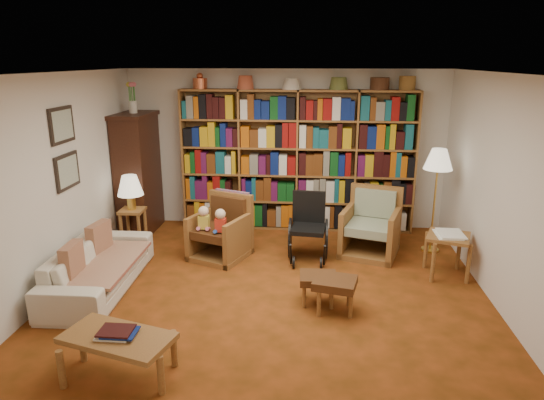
# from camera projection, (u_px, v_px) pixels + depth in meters

# --- Properties ---
(floor) EXTENTS (5.00, 5.00, 0.00)m
(floor) POSITION_uv_depth(u_px,v_px,m) (271.00, 293.00, 5.67)
(floor) COLOR #8F3D16
(floor) RESTS_ON ground
(ceiling) EXTENTS (5.00, 5.00, 0.00)m
(ceiling) POSITION_uv_depth(u_px,v_px,m) (271.00, 73.00, 4.97)
(ceiling) COLOR white
(ceiling) RESTS_ON wall_back
(wall_back) EXTENTS (5.00, 0.00, 5.00)m
(wall_back) POSITION_uv_depth(u_px,v_px,m) (285.00, 150.00, 7.71)
(wall_back) COLOR silver
(wall_back) RESTS_ON floor
(wall_front) EXTENTS (5.00, 0.00, 5.00)m
(wall_front) POSITION_uv_depth(u_px,v_px,m) (234.00, 298.00, 2.93)
(wall_front) COLOR silver
(wall_front) RESTS_ON floor
(wall_left) EXTENTS (0.00, 5.00, 5.00)m
(wall_left) POSITION_uv_depth(u_px,v_px,m) (54.00, 185.00, 5.53)
(wall_left) COLOR silver
(wall_left) RESTS_ON floor
(wall_right) EXTENTS (0.00, 5.00, 5.00)m
(wall_right) POSITION_uv_depth(u_px,v_px,m) (507.00, 196.00, 5.11)
(wall_right) COLOR silver
(wall_right) RESTS_ON floor
(bookshelf) EXTENTS (3.60, 0.30, 2.42)m
(bookshelf) POSITION_uv_depth(u_px,v_px,m) (297.00, 157.00, 7.56)
(bookshelf) COLOR olive
(bookshelf) RESTS_ON floor
(curio_cabinet) EXTENTS (0.50, 0.95, 2.40)m
(curio_cabinet) POSITION_uv_depth(u_px,v_px,m) (138.00, 172.00, 7.51)
(curio_cabinet) COLOR #34190E
(curio_cabinet) RESTS_ON floor
(framed_pictures) EXTENTS (0.03, 0.52, 0.97)m
(framed_pictures) POSITION_uv_depth(u_px,v_px,m) (65.00, 148.00, 5.71)
(framed_pictures) COLOR black
(framed_pictures) RESTS_ON wall_left
(sofa) EXTENTS (1.91, 0.80, 0.55)m
(sofa) POSITION_uv_depth(u_px,v_px,m) (99.00, 266.00, 5.74)
(sofa) COLOR beige
(sofa) RESTS_ON floor
(sofa_throw) EXTENTS (0.75, 1.38, 0.04)m
(sofa_throw) POSITION_uv_depth(u_px,v_px,m) (103.00, 265.00, 5.73)
(sofa_throw) COLOR beige
(sofa_throw) RESTS_ON sofa
(cushion_left) EXTENTS (0.18, 0.40, 0.39)m
(cushion_left) POSITION_uv_depth(u_px,v_px,m) (100.00, 242.00, 6.04)
(cushion_left) COLOR maroon
(cushion_left) RESTS_ON sofa
(cushion_right) EXTENTS (0.14, 0.39, 0.38)m
(cushion_right) POSITION_uv_depth(u_px,v_px,m) (73.00, 264.00, 5.37)
(cushion_right) COLOR maroon
(cushion_right) RESTS_ON sofa
(side_table_lamp) EXTENTS (0.35, 0.35, 0.55)m
(side_table_lamp) POSITION_uv_depth(u_px,v_px,m) (133.00, 220.00, 7.06)
(side_table_lamp) COLOR olive
(side_table_lamp) RESTS_ON floor
(table_lamp) EXTENTS (0.37, 0.37, 0.50)m
(table_lamp) POSITION_uv_depth(u_px,v_px,m) (130.00, 187.00, 6.92)
(table_lamp) COLOR gold
(table_lamp) RESTS_ON side_table_lamp
(armchair_leather) EXTENTS (0.94, 0.94, 0.87)m
(armchair_leather) POSITION_uv_depth(u_px,v_px,m) (221.00, 231.00, 6.70)
(armchair_leather) COLOR olive
(armchair_leather) RESTS_ON floor
(armchair_sage) EXTENTS (0.96, 0.96, 0.92)m
(armchair_sage) POSITION_uv_depth(u_px,v_px,m) (369.00, 228.00, 6.81)
(armchair_sage) COLOR olive
(armchair_sage) RESTS_ON floor
(wheelchair) EXTENTS (0.53, 0.73, 0.92)m
(wheelchair) POSITION_uv_depth(u_px,v_px,m) (308.00, 229.00, 6.59)
(wheelchair) COLOR black
(wheelchair) RESTS_ON floor
(floor_lamp) EXTENTS (0.39, 0.39, 1.47)m
(floor_lamp) POSITION_uv_depth(u_px,v_px,m) (438.00, 164.00, 6.60)
(floor_lamp) COLOR gold
(floor_lamp) RESTS_ON floor
(side_table_papers) EXTENTS (0.63, 0.63, 0.57)m
(side_table_papers) POSITION_uv_depth(u_px,v_px,m) (448.00, 242.00, 6.03)
(side_table_papers) COLOR olive
(side_table_papers) RESTS_ON floor
(footstool_a) EXTENTS (0.42, 0.36, 0.34)m
(footstool_a) POSITION_uv_depth(u_px,v_px,m) (318.00, 280.00, 5.38)
(footstool_a) COLOR #4B2514
(footstool_a) RESTS_ON floor
(footstool_b) EXTENTS (0.52, 0.46, 0.38)m
(footstool_b) POSITION_uv_depth(u_px,v_px,m) (335.00, 285.00, 5.20)
(footstool_b) COLOR #4B2514
(footstool_b) RESTS_ON floor
(coffee_table) EXTENTS (1.03, 0.71, 0.45)m
(coffee_table) POSITION_uv_depth(u_px,v_px,m) (118.00, 341.00, 4.10)
(coffee_table) COLOR olive
(coffee_table) RESTS_ON floor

